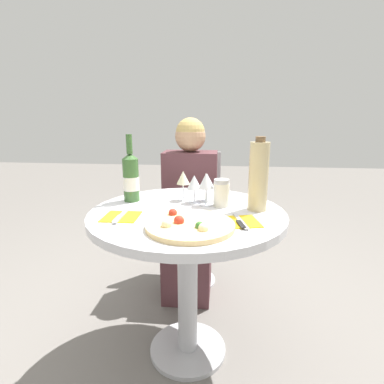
% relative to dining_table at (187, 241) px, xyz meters
% --- Properties ---
extents(ground_plane, '(12.00, 12.00, 0.00)m').
position_rel_dining_table_xyz_m(ground_plane, '(0.00, 0.00, -0.62)').
color(ground_plane, slate).
rests_on(ground_plane, ground).
extents(dining_table, '(0.90, 0.90, 0.77)m').
position_rel_dining_table_xyz_m(dining_table, '(0.00, 0.00, 0.00)').
color(dining_table, '#B2B2B7').
rests_on(dining_table, ground_plane).
extents(chair_behind_diner, '(0.41, 0.41, 0.94)m').
position_rel_dining_table_xyz_m(chair_behind_diner, '(-0.06, 0.77, -0.17)').
color(chair_behind_diner, '#ADADB2').
rests_on(chair_behind_diner, ground_plane).
extents(seated_diner, '(0.36, 0.46, 1.19)m').
position_rel_dining_table_xyz_m(seated_diner, '(-0.06, 0.62, -0.08)').
color(seated_diner, '#512D33').
rests_on(seated_diner, ground_plane).
extents(pizza_large, '(0.35, 0.35, 0.05)m').
position_rel_dining_table_xyz_m(pizza_large, '(0.03, -0.22, 0.16)').
color(pizza_large, '#E5C17F').
rests_on(pizza_large, dining_table).
extents(wine_bottle, '(0.08, 0.08, 0.34)m').
position_rel_dining_table_xyz_m(wine_bottle, '(-0.30, 0.14, 0.27)').
color(wine_bottle, '#38602D').
rests_on(wine_bottle, dining_table).
extents(tall_carafe, '(0.09, 0.09, 0.34)m').
position_rel_dining_table_xyz_m(tall_carafe, '(0.32, 0.05, 0.31)').
color(tall_carafe, tan).
rests_on(tall_carafe, dining_table).
extents(sugar_shaker, '(0.08, 0.08, 0.13)m').
position_rel_dining_table_xyz_m(sugar_shaker, '(0.15, 0.09, 0.22)').
color(sugar_shaker, silver).
rests_on(sugar_shaker, dining_table).
extents(wine_glass_center, '(0.07, 0.07, 0.14)m').
position_rel_dining_table_xyz_m(wine_glass_center, '(0.02, 0.13, 0.25)').
color(wine_glass_center, silver).
rests_on(wine_glass_center, dining_table).
extents(wine_glass_back_right, '(0.08, 0.08, 0.14)m').
position_rel_dining_table_xyz_m(wine_glass_back_right, '(0.08, 0.18, 0.26)').
color(wine_glass_back_right, silver).
rests_on(wine_glass_back_right, dining_table).
extents(wine_glass_back_left, '(0.07, 0.07, 0.15)m').
position_rel_dining_table_xyz_m(wine_glass_back_left, '(-0.04, 0.18, 0.27)').
color(wine_glass_back_left, silver).
rests_on(wine_glass_back_left, dining_table).
extents(wine_glass_front_right, '(0.07, 0.07, 0.16)m').
position_rel_dining_table_xyz_m(wine_glass_front_right, '(0.08, 0.09, 0.27)').
color(wine_glass_front_right, silver).
rests_on(wine_glass_front_right, dining_table).
extents(place_setting_left, '(0.15, 0.19, 0.01)m').
position_rel_dining_table_xyz_m(place_setting_left, '(-0.27, -0.12, 0.15)').
color(place_setting_left, gold).
rests_on(place_setting_left, dining_table).
extents(place_setting_right, '(0.18, 0.19, 0.01)m').
position_rel_dining_table_xyz_m(place_setting_right, '(0.24, -0.14, 0.15)').
color(place_setting_right, gold).
rests_on(place_setting_right, dining_table).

